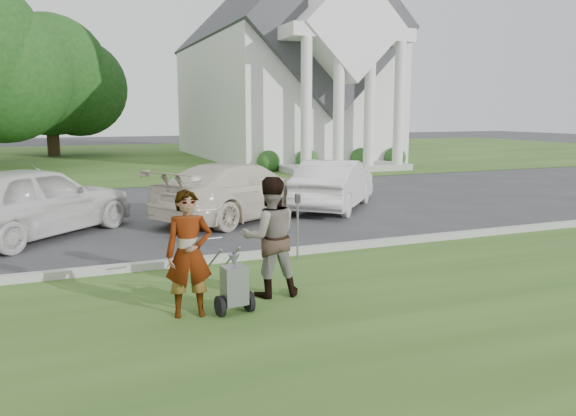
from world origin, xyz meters
TOP-DOWN VIEW (x-y plane):
  - ground at (0.00, 0.00)m, footprint 120.00×120.00m
  - grass_strip at (0.00, -3.00)m, footprint 80.00×7.00m
  - church_lawn at (0.00, 27.00)m, footprint 80.00×30.00m
  - curb at (0.00, 0.55)m, footprint 80.00×0.18m
  - church at (9.00, 23.11)m, footprint 9.19×19.00m
  - tree_back at (-4.01, 29.99)m, footprint 9.61×7.60m
  - striping_cart at (-1.49, -2.11)m, footprint 0.53×1.02m
  - person_left at (-2.07, -1.98)m, footprint 0.68×0.50m
  - person_right at (-0.77, -1.58)m, footprint 0.95×0.78m
  - parking_meter_near at (0.43, 0.20)m, footprint 0.09×0.08m
  - car_b at (-4.24, 4.15)m, footprint 4.80×4.73m
  - car_c at (0.68, 4.65)m, footprint 5.42×4.40m
  - car_d at (3.68, 5.16)m, footprint 3.91×4.23m

SIDE VIEW (x-z plane):
  - ground at x=0.00m, z-range 0.00..0.00m
  - grass_strip at x=0.00m, z-range 0.00..0.01m
  - church_lawn at x=0.00m, z-range 0.00..0.01m
  - curb at x=0.00m, z-range 0.00..0.15m
  - striping_cart at x=-1.49m, z-range -0.06..0.85m
  - car_d at x=3.68m, z-range 0.00..1.41m
  - car_c at x=0.68m, z-range 0.00..1.48m
  - parking_meter_near at x=0.43m, z-range 0.16..1.43m
  - car_b at x=-4.24m, z-range 0.00..1.64m
  - person_left at x=-2.07m, z-range 0.00..1.72m
  - person_right at x=-0.77m, z-range 0.00..1.80m
  - tree_back at x=-4.01m, z-range 0.28..9.17m
  - church at x=9.00m, z-range -6.11..17.99m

